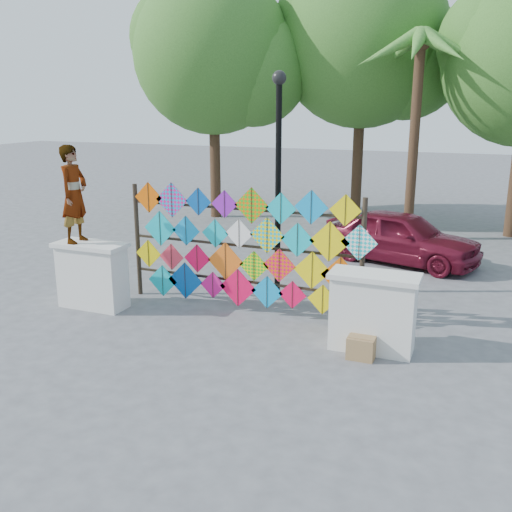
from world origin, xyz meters
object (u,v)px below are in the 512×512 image
sedan (402,237)px  kite_rack (245,249)px  vendor_woman (74,194)px  lamppost (278,163)px

sedan → kite_rack: bearing=169.6°
vendor_woman → lamppost: size_ratio=0.41×
kite_rack → lamppost: size_ratio=1.10×
lamppost → kite_rack: bearing=-99.0°
vendor_woman → kite_rack: bearing=-77.1°
vendor_woman → sedan: (5.36, 5.49, -1.54)m
kite_rack → lamppost: lamppost is taller
kite_rack → vendor_woman: 3.36m
vendor_woman → sedan: 7.83m
kite_rack → vendor_woman: size_ratio=2.68×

